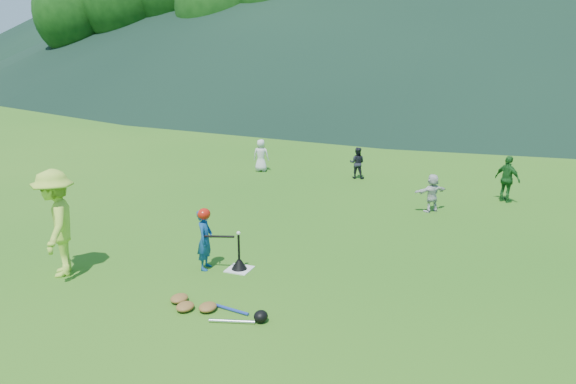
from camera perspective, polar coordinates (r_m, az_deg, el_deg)
The scene contains 13 objects.
ground at distance 10.82m, azimuth -4.96°, elevation -7.87°, with size 120.00×120.00×0.00m, color #246216.
home_plate at distance 10.82m, azimuth -4.96°, elevation -7.82°, with size 0.45×0.45×0.02m, color silver.
baseball at distance 10.55m, azimuth -5.06°, elevation -4.18°, with size 0.08×0.08×0.08m, color white.
batter_child at distance 10.74m, azimuth -8.43°, elevation -4.80°, with size 0.43×0.28×1.17m, color navy.
adult_coach at distance 11.08m, azimuth -22.46°, elevation -2.95°, with size 1.29×0.74×2.00m, color #ABD33E.
fielder_a at distance 18.55m, azimuth -2.76°, elevation 3.74°, with size 0.52×0.34×1.07m, color silver.
fielder_b at distance 17.70m, azimuth 7.03°, elevation 2.95°, with size 0.48×0.37×0.99m, color black.
fielder_c at distance 16.07m, azimuth 21.40°, elevation 1.23°, with size 0.74×0.31×1.26m, color #1B5A1F.
fielder_d at distance 14.61m, azimuth 14.44°, elevation -0.09°, with size 0.91×0.29×0.98m, color silver.
batting_tee at distance 10.77m, azimuth -4.98°, elevation -7.23°, with size 0.30×0.30×0.68m.
batter_gear at distance 10.57m, azimuth -8.42°, elevation -2.41°, with size 0.73×0.26×0.53m.
equipment_pile at distance 9.32m, azimuth -8.19°, elevation -11.52°, with size 1.80×0.62×0.19m.
outfield_fence at distance 37.31m, azimuth 14.89°, elevation 9.34°, with size 70.07×0.08×1.33m.
Camera 1 is at (4.54, -8.86, 4.25)m, focal length 35.00 mm.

